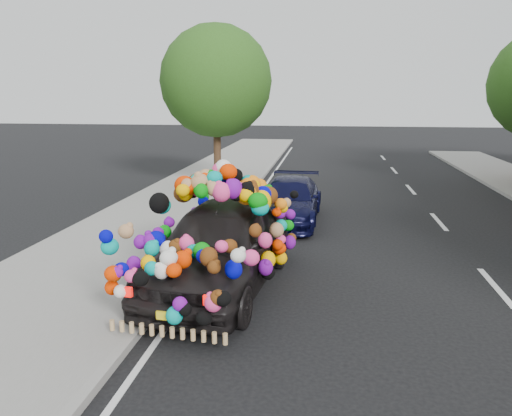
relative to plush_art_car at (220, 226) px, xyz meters
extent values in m
plane|color=black|center=(1.51, 0.68, -1.17)|extent=(100.00, 100.00, 0.00)
cube|color=gray|center=(-2.79, 0.68, -1.11)|extent=(4.00, 60.00, 0.12)
cube|color=gray|center=(-0.84, 0.68, -1.10)|extent=(0.15, 60.00, 0.13)
cylinder|color=#332114|center=(-2.29, 10.18, 0.19)|extent=(0.28, 0.28, 2.73)
sphere|color=#254B14|center=(-2.29, 10.18, 2.86)|extent=(4.20, 4.20, 4.20)
imported|color=black|center=(0.00, 0.00, -0.36)|extent=(2.41, 4.93, 1.62)
cube|color=red|center=(-0.90, -2.31, -0.39)|extent=(0.23, 0.08, 0.14)
cube|color=red|center=(0.39, -2.45, -0.39)|extent=(0.23, 0.08, 0.14)
cube|color=yellow|center=(-0.26, -2.39, -0.69)|extent=(0.34, 0.08, 0.12)
imported|color=black|center=(0.88, 5.18, -0.57)|extent=(1.83, 4.19, 1.20)
camera|label=1|loc=(1.89, -8.65, 2.35)|focal=35.00mm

